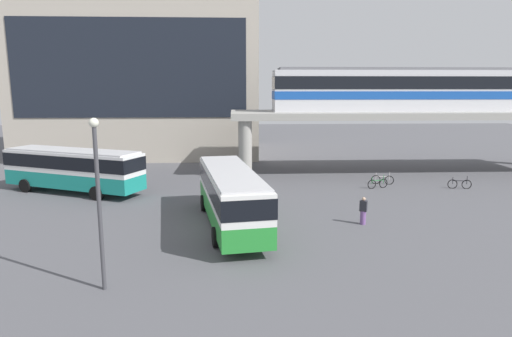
% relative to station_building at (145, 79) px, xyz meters
% --- Properties ---
extents(ground_plane, '(120.00, 120.00, 0.00)m').
position_rel_station_building_xyz_m(ground_plane, '(9.54, -19.44, -8.71)').
color(ground_plane, '#515156').
extents(station_building, '(25.80, 15.68, 17.41)m').
position_rel_station_building_xyz_m(station_building, '(0.00, 0.00, 0.00)').
color(station_building, '#B2A899').
rests_on(station_building, ground_plane).
extents(elevated_platform, '(31.77, 6.95, 5.58)m').
position_rel_station_building_xyz_m(elevated_platform, '(25.98, -13.64, -3.86)').
color(elevated_platform, '#9E9B93').
rests_on(elevated_platform, ground_plane).
extents(train, '(23.39, 2.96, 3.84)m').
position_rel_station_building_xyz_m(train, '(25.55, -13.64, -1.16)').
color(train, silver).
rests_on(train, elevated_platform).
extents(bus_main, '(4.24, 11.30, 3.22)m').
position_rel_station_building_xyz_m(bus_main, '(10.15, -29.39, -6.72)').
color(bus_main, '#268C33').
rests_on(bus_main, ground_plane).
extents(bus_secondary, '(11.11, 6.84, 3.22)m').
position_rel_station_building_xyz_m(bus_secondary, '(-1.52, -20.69, -6.72)').
color(bus_secondary, teal).
rests_on(bus_secondary, ground_plane).
extents(bicycle_silver, '(1.75, 0.50, 1.04)m').
position_rel_station_building_xyz_m(bicycle_silver, '(22.31, -18.90, -8.35)').
color(bicycle_silver, black).
rests_on(bicycle_silver, ground_plane).
extents(bicycle_green, '(1.73, 0.56, 1.04)m').
position_rel_station_building_xyz_m(bicycle_green, '(21.46, -20.32, -8.35)').
color(bicycle_green, black).
rests_on(bicycle_green, ground_plane).
extents(bicycle_black, '(1.78, 0.35, 1.04)m').
position_rel_station_building_xyz_m(bicycle_black, '(27.73, -20.79, -8.35)').
color(bicycle_black, black).
rests_on(bicycle_black, ground_plane).
extents(pedestrian_at_kerb, '(0.47, 0.41, 1.75)m').
position_rel_station_building_xyz_m(pedestrian_at_kerb, '(9.66, -20.70, -7.88)').
color(pedestrian_at_kerb, '#724C8C').
rests_on(pedestrian_at_kerb, ground_plane).
extents(pedestrian_by_bike_rack, '(0.48, 0.42, 1.59)m').
position_rel_station_building_xyz_m(pedestrian_by_bike_rack, '(17.68, -29.38, -7.97)').
color(pedestrian_by_bike_rack, '#724C8C').
rests_on(pedestrian_by_bike_rack, ground_plane).
extents(lamp_post, '(0.36, 0.36, 6.64)m').
position_rel_station_building_xyz_m(lamp_post, '(5.29, -37.12, -4.81)').
color(lamp_post, '#3F3F44').
rests_on(lamp_post, ground_plane).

